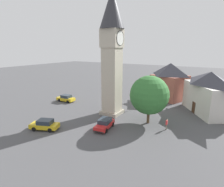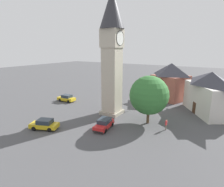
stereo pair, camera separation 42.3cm
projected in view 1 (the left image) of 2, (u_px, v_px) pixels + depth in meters
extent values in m
plane|color=#4C4C4F|center=(112.00, 113.00, 33.68)|extent=(200.00, 200.00, 0.00)
cube|color=#A59C89|center=(112.00, 112.00, 33.61)|extent=(3.44, 3.44, 0.60)
cube|color=#B7AD99|center=(112.00, 80.00, 32.18)|extent=(2.75, 2.75, 11.20)
cube|color=#B7AD99|center=(112.00, 38.00, 30.45)|extent=(3.08, 3.08, 3.03)
cone|color=#2D2D33|center=(112.00, 9.00, 29.33)|extent=(4.16, 4.16, 6.16)
cylinder|color=white|center=(104.00, 39.00, 31.23)|extent=(2.31, 0.04, 2.31)
torus|color=black|center=(104.00, 39.00, 31.24)|extent=(2.37, 0.06, 2.37)
cube|color=black|center=(104.00, 37.00, 31.19)|extent=(0.05, 0.02, 0.65)
cube|color=black|center=(105.00, 39.00, 31.54)|extent=(0.88, 0.02, 0.04)
cylinder|color=white|center=(120.00, 38.00, 29.66)|extent=(2.31, 0.04, 2.31)
torus|color=black|center=(120.00, 38.00, 29.66)|extent=(2.37, 0.06, 2.37)
cube|color=red|center=(105.00, 125.00, 27.21)|extent=(4.31, 2.30, 0.64)
cube|color=#28333D|center=(105.00, 121.00, 27.20)|extent=(2.31, 1.86, 0.64)
cylinder|color=black|center=(106.00, 131.00, 25.88)|extent=(0.67, 0.31, 0.64)
cylinder|color=black|center=(96.00, 129.00, 26.47)|extent=(0.67, 0.31, 0.64)
cylinder|color=black|center=(113.00, 124.00, 28.09)|extent=(0.67, 0.31, 0.64)
cylinder|color=black|center=(103.00, 123.00, 28.68)|extent=(0.67, 0.31, 0.64)
cube|color=black|center=(99.00, 132.00, 25.45)|extent=(0.37, 1.66, 0.16)
cube|color=gold|center=(66.00, 99.00, 41.11)|extent=(2.03, 4.23, 0.64)
cube|color=#28333D|center=(66.00, 96.00, 40.89)|extent=(1.73, 2.22, 0.64)
cylinder|color=black|center=(59.00, 100.00, 41.00)|extent=(0.27, 0.66, 0.64)
cylinder|color=black|center=(64.00, 99.00, 42.40)|extent=(0.27, 0.66, 0.64)
cylinder|color=black|center=(68.00, 102.00, 39.95)|extent=(0.27, 0.66, 0.64)
cylinder|color=black|center=(72.00, 100.00, 41.34)|extent=(0.27, 0.66, 0.64)
cube|color=black|center=(59.00, 99.00, 42.03)|extent=(1.67, 0.26, 0.16)
cube|color=gold|center=(45.00, 126.00, 26.95)|extent=(3.13, 4.44, 0.64)
cube|color=#28333D|center=(45.00, 122.00, 26.78)|extent=(2.24, 2.54, 0.64)
cylinder|color=black|center=(34.00, 129.00, 26.43)|extent=(0.45, 0.68, 0.64)
cylinder|color=black|center=(40.00, 125.00, 27.96)|extent=(0.45, 0.68, 0.64)
cylinder|color=black|center=(50.00, 130.00, 26.07)|extent=(0.45, 0.68, 0.64)
cylinder|color=black|center=(55.00, 126.00, 27.60)|extent=(0.45, 0.68, 0.64)
cube|color=black|center=(32.00, 126.00, 27.30)|extent=(1.59, 0.75, 0.16)
cylinder|color=#706656|center=(166.00, 127.00, 26.99)|extent=(0.13, 0.13, 0.82)
cylinder|color=#706656|center=(166.00, 127.00, 26.84)|extent=(0.13, 0.13, 0.82)
cube|color=#D13838|center=(167.00, 123.00, 26.75)|extent=(0.36, 0.22, 0.60)
cylinder|color=#D13838|center=(167.00, 122.00, 26.95)|extent=(0.09, 0.09, 0.60)
cylinder|color=#D13838|center=(166.00, 123.00, 26.56)|extent=(0.09, 0.09, 0.60)
sphere|color=beige|center=(167.00, 120.00, 26.64)|extent=(0.22, 0.22, 0.22)
sphere|color=black|center=(167.00, 120.00, 26.64)|extent=(0.20, 0.20, 0.20)
cylinder|color=brown|center=(148.00, 116.00, 29.16)|extent=(0.44, 0.44, 2.50)
sphere|color=#337033|center=(149.00, 95.00, 28.34)|extent=(6.10, 6.10, 6.10)
cube|color=#995142|center=(169.00, 87.00, 42.74)|extent=(8.28, 8.69, 5.65)
pyramid|color=#383842|center=(171.00, 69.00, 41.72)|extent=(8.70, 9.12, 2.76)
cube|color=#422819|center=(160.00, 96.00, 41.38)|extent=(0.49, 1.05, 2.10)
cube|color=beige|center=(208.00, 99.00, 33.44)|extent=(11.52, 9.86, 5.41)
pyramid|color=#383842|center=(211.00, 78.00, 32.51)|extent=(12.10, 10.35, 2.27)
cube|color=#422819|center=(193.00, 107.00, 33.78)|extent=(0.97, 0.66, 2.10)
cylinder|color=gray|center=(139.00, 103.00, 36.35)|extent=(0.07, 0.07, 2.20)
cube|color=red|center=(140.00, 96.00, 36.01)|extent=(0.60, 0.04, 0.60)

